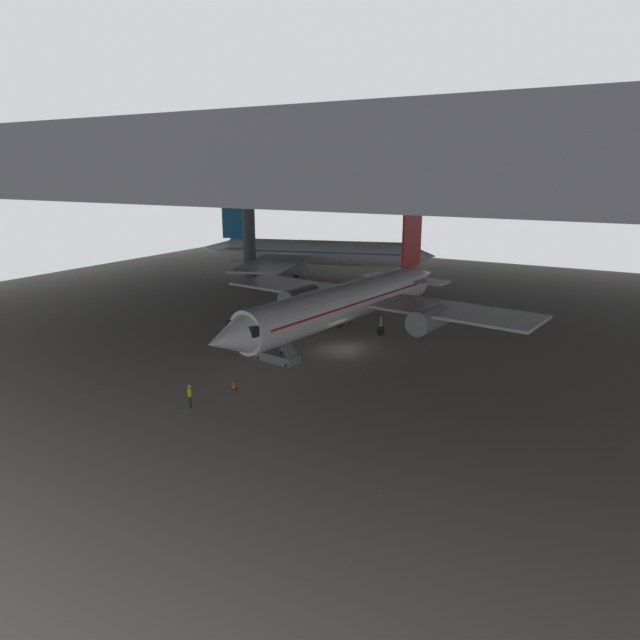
# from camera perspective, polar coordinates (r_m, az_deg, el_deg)

# --- Properties ---
(ground_plane) EXTENTS (110.00, 110.00, 0.00)m
(ground_plane) POSITION_cam_1_polar(r_m,az_deg,el_deg) (49.25, 1.75, -2.84)
(ground_plane) COLOR gray
(hangar_structure) EXTENTS (121.00, 99.00, 15.63)m
(hangar_structure) POSITION_cam_1_polar(r_m,az_deg,el_deg) (59.49, 8.20, 14.73)
(hangar_structure) COLOR #4C4F54
(hangar_structure) RESTS_ON ground_plane
(airplane_main) EXTENTS (32.86, 33.78, 10.70)m
(airplane_main) POSITION_cam_1_polar(r_m,az_deg,el_deg) (52.08, 2.92, 1.89)
(airplane_main) COLOR white
(airplane_main) RESTS_ON ground_plane
(boarding_stairs) EXTENTS (4.19, 1.98, 4.50)m
(boarding_stairs) POSITION_cam_1_polar(r_m,az_deg,el_deg) (45.92, -4.32, -3.26)
(boarding_stairs) COLOR slate
(boarding_stairs) RESTS_ON ground_plane
(crew_worker_near_nose) EXTENTS (0.39, 0.46, 1.59)m
(crew_worker_near_nose) POSITION_cam_1_polar(r_m,az_deg,el_deg) (37.90, -12.93, -7.30)
(crew_worker_near_nose) COLOR #232838
(crew_worker_near_nose) RESTS_ON ground_plane
(crew_worker_by_stairs) EXTENTS (0.54, 0.29, 1.74)m
(crew_worker_by_stairs) POSITION_cam_1_polar(r_m,az_deg,el_deg) (48.09, -5.20, -2.09)
(crew_worker_by_stairs) COLOR #232838
(crew_worker_by_stairs) RESTS_ON ground_plane
(airplane_distant) EXTENTS (33.93, 33.55, 10.92)m
(airplane_distant) POSITION_cam_1_polar(r_m,az_deg,el_deg) (83.14, -0.68, 6.78)
(airplane_distant) COLOR white
(airplane_distant) RESTS_ON ground_plane
(traffic_cone_orange) EXTENTS (0.36, 0.36, 0.60)m
(traffic_cone_orange) POSITION_cam_1_polar(r_m,az_deg,el_deg) (40.67, -8.65, -6.46)
(traffic_cone_orange) COLOR black
(traffic_cone_orange) RESTS_ON ground_plane
(baggage_tug) EXTENTS (1.56, 2.35, 0.90)m
(baggage_tug) POSITION_cam_1_polar(r_m,az_deg,el_deg) (63.94, 3.11, 1.76)
(baggage_tug) COLOR yellow
(baggage_tug) RESTS_ON ground_plane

